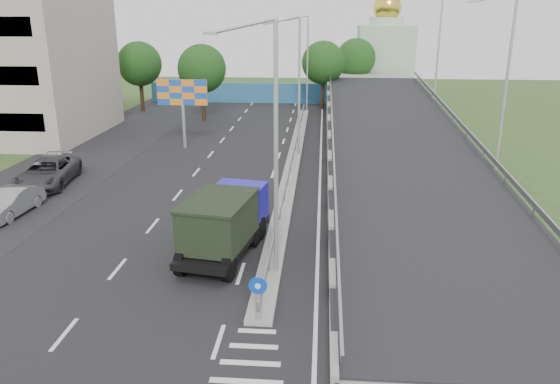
# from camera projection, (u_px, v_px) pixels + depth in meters

# --- Properties ---
(ground) EXTENTS (160.00, 160.00, 0.00)m
(ground) POSITION_uv_depth(u_px,v_px,m) (251.00, 362.00, 17.07)
(ground) COLOR #2D4C1E
(ground) RESTS_ON ground
(road_surface) EXTENTS (26.00, 90.00, 0.04)m
(road_surface) POSITION_uv_depth(u_px,v_px,m) (245.00, 178.00, 36.24)
(road_surface) COLOR black
(road_surface) RESTS_ON ground
(parking_strip) EXTENTS (8.00, 90.00, 0.05)m
(parking_strip) POSITION_uv_depth(u_px,v_px,m) (56.00, 174.00, 37.21)
(parking_strip) COLOR black
(parking_strip) RESTS_ON ground
(median) EXTENTS (1.00, 44.00, 0.20)m
(median) POSITION_uv_depth(u_px,v_px,m) (293.00, 162.00, 39.78)
(median) COLOR gray
(median) RESTS_ON ground
(overpass_ramp) EXTENTS (10.00, 50.00, 3.50)m
(overpass_ramp) POSITION_uv_depth(u_px,v_px,m) (399.00, 142.00, 38.71)
(overpass_ramp) COLOR gray
(overpass_ramp) RESTS_ON ground
(median_guardrail) EXTENTS (0.09, 44.00, 0.71)m
(median_guardrail) POSITION_uv_depth(u_px,v_px,m) (293.00, 153.00, 39.57)
(median_guardrail) COLOR gray
(median_guardrail) RESTS_ON median
(sign_bollard) EXTENTS (0.64, 0.23, 1.67)m
(sign_bollard) POSITION_uv_depth(u_px,v_px,m) (258.00, 298.00, 18.81)
(sign_bollard) COLOR black
(sign_bollard) RESTS_ON median
(lamp_post_near) EXTENTS (2.74, 0.18, 10.08)m
(lamp_post_near) POSITION_uv_depth(u_px,v_px,m) (271.00, 139.00, 20.94)
(lamp_post_near) COLOR #B2B5B7
(lamp_post_near) RESTS_ON median
(lamp_post_mid) EXTENTS (2.74, 0.18, 10.08)m
(lamp_post_mid) POSITION_uv_depth(u_px,v_px,m) (297.00, 79.00, 39.89)
(lamp_post_mid) COLOR #B2B5B7
(lamp_post_mid) RESTS_ON median
(lamp_post_far) EXTENTS (2.74, 0.18, 10.08)m
(lamp_post_far) POSITION_uv_depth(u_px,v_px,m) (306.00, 58.00, 58.84)
(lamp_post_far) COLOR #B2B5B7
(lamp_post_far) RESTS_ON median
(blue_wall) EXTENTS (30.00, 0.50, 2.40)m
(blue_wall) POSITION_uv_depth(u_px,v_px,m) (273.00, 93.00, 66.26)
(blue_wall) COLOR teal
(blue_wall) RESTS_ON ground
(church) EXTENTS (7.00, 7.00, 13.80)m
(church) POSITION_uv_depth(u_px,v_px,m) (385.00, 54.00, 71.53)
(church) COLOR #B2CCAD
(church) RESTS_ON ground
(billboard) EXTENTS (4.00, 0.24, 5.50)m
(billboard) POSITION_uv_depth(u_px,v_px,m) (182.00, 96.00, 42.97)
(billboard) COLOR #B2B5B7
(billboard) RESTS_ON ground
(tree_left_mid) EXTENTS (4.80, 4.80, 7.60)m
(tree_left_mid) POSITION_uv_depth(u_px,v_px,m) (202.00, 69.00, 54.10)
(tree_left_mid) COLOR black
(tree_left_mid) RESTS_ON ground
(tree_median_far) EXTENTS (4.80, 4.80, 7.60)m
(tree_median_far) POSITION_uv_depth(u_px,v_px,m) (323.00, 63.00, 60.79)
(tree_median_far) COLOR black
(tree_median_far) RESTS_ON ground
(tree_left_far) EXTENTS (4.80, 4.80, 7.60)m
(tree_left_far) POSITION_uv_depth(u_px,v_px,m) (139.00, 64.00, 59.44)
(tree_left_far) COLOR black
(tree_left_far) RESTS_ON ground
(tree_ramp_far) EXTENTS (4.80, 4.80, 7.60)m
(tree_ramp_far) POSITION_uv_depth(u_px,v_px,m) (356.00, 58.00, 67.13)
(tree_ramp_far) COLOR black
(tree_ramp_far) RESTS_ON ground
(dump_truck) EXTENTS (3.43, 6.83, 2.88)m
(dump_truck) POSITION_uv_depth(u_px,v_px,m) (225.00, 220.00, 24.38)
(dump_truck) COLOR black
(dump_truck) RESTS_ON ground
(parked_car_b) EXTENTS (1.81, 4.47, 1.44)m
(parked_car_b) POSITION_uv_depth(u_px,v_px,m) (11.00, 202.00, 29.33)
(parked_car_b) COLOR gray
(parked_car_b) RESTS_ON ground
(parked_car_c) EXTENTS (3.51, 6.33, 1.67)m
(parked_car_c) POSITION_uv_depth(u_px,v_px,m) (48.00, 172.00, 34.46)
(parked_car_c) COLOR #37373D
(parked_car_c) RESTS_ON ground
(parked_car_d) EXTENTS (2.32, 5.00, 1.41)m
(parked_car_d) POSITION_uv_depth(u_px,v_px,m) (47.00, 169.00, 35.62)
(parked_car_d) COLOR #9DA2A5
(parked_car_d) RESTS_ON ground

